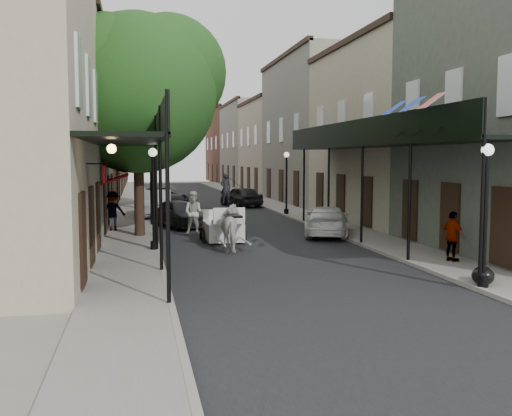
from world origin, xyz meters
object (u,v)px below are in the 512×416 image
pedestrian_walking (194,213)px  car_right_far (241,196)px  car_left_mid (156,204)px  tree_near (147,88)px  pedestrian_sidewalk_left (113,211)px  car_right_near (327,221)px  car_left_far (163,197)px  lamppost_right_near (485,213)px  horse (234,228)px  tree_far (143,123)px  lamppost_right_far (286,182)px  carriage (222,214)px  car_left_near (180,213)px  lamppost_left (154,197)px  pedestrian_sidewalk_right (453,236)px

pedestrian_walking → car_right_far: size_ratio=0.46×
car_left_mid → tree_near: bearing=-91.1°
pedestrian_sidewalk_left → car_right_near: pedestrian_sidewalk_left is taller
car_right_far → car_left_far: bearing=-27.1°
car_left_mid → car_left_far: (0.73, 7.53, -0.10)m
lamppost_right_near → car_left_far: size_ratio=0.74×
horse → tree_far: bearing=-81.5°
tree_far → lamppost_right_near: bearing=-72.3°
lamppost_right_far → car_left_mid: lamppost_right_far is taller
car_left_mid → pedestrian_walking: bearing=-77.1°
lamppost_right_near → car_right_far: lamppost_right_near is taller
carriage → car_left_near: bearing=104.1°
tree_far → lamppost_left: (0.15, -18.18, -3.79)m
pedestrian_sidewalk_right → pedestrian_sidewalk_left: bearing=28.5°
lamppost_right_near → pedestrian_walking: 14.05m
lamppost_right_far → car_left_near: 8.13m
lamppost_right_near → pedestrian_sidewalk_left: (-9.90, 13.93, -1.02)m
pedestrian_sidewalk_left → pedestrian_sidewalk_right: size_ratio=1.12×
tree_far → pedestrian_sidewalk_right: tree_far is taller
tree_near → lamppost_left: size_ratio=2.60×
pedestrian_walking → car_left_far: size_ratio=0.40×
carriage → pedestrian_walking: bearing=114.3°
pedestrian_sidewalk_left → lamppost_right_far: bearing=-144.9°
car_left_near → car_right_near: bearing=-54.7°
pedestrian_sidewalk_left → car_left_far: bearing=-98.1°
tree_far → lamppost_right_near: tree_far is taller
lamppost_left → pedestrian_walking: size_ratio=1.87×
horse → lamppost_left: bearing=-4.7°
pedestrian_sidewalk_left → tree_far: bearing=-93.7°
pedestrian_walking → lamppost_right_near: bearing=-46.0°
horse → pedestrian_walking: size_ratio=1.02×
lamppost_right_near → pedestrian_sidewalk_right: lamppost_right_near is taller
tree_far → car_right_near: (7.85, -15.18, -5.17)m
lamppost_right_near → pedestrian_sidewalk_right: size_ratio=2.28×
lamppost_left → lamppost_right_far: same height
pedestrian_sidewalk_left → pedestrian_sidewalk_right: pedestrian_sidewalk_left is taller
car_left_mid → car_right_near: (7.20, -9.61, -0.13)m
tree_near → pedestrian_sidewalk_left: bearing=132.4°
lamppost_right_near → horse: lamppost_right_near is taller
tree_far → pedestrian_sidewalk_right: (9.55, -22.66, -4.90)m
pedestrian_sidewalk_left → car_right_near: size_ratio=0.40×
lamppost_right_near → pedestrian_walking: (-6.28, 12.52, -1.06)m
lamppost_left → car_left_near: lamppost_left is taller
lamppost_right_near → pedestrian_sidewalk_right: 3.88m
lamppost_right_far → car_left_near: lamppost_right_far is taller
pedestrian_walking → car_left_near: (-0.42, 3.07, -0.29)m
lamppost_right_far → carriage: 10.94m
car_left_near → car_left_mid: size_ratio=0.86×
car_left_mid → horse: bearing=-76.3°
tree_near → car_left_mid: tree_near is taller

